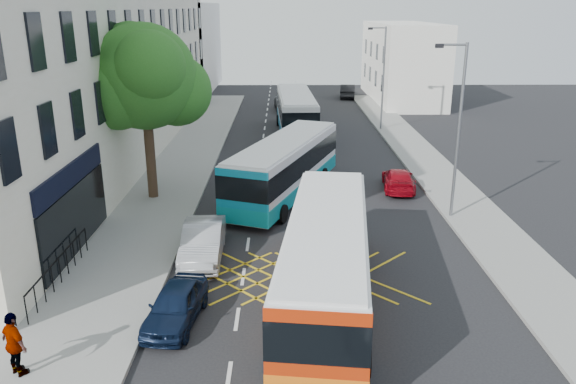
{
  "coord_description": "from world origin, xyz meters",
  "views": [
    {
      "loc": [
        -1.71,
        -12.95,
        9.62
      ],
      "look_at": [
        -1.49,
        9.44,
        2.2
      ],
      "focal_mm": 35.0,
      "sensor_mm": 36.0,
      "label": 1
    }
  ],
  "objects_px": {
    "bus_mid": "(285,167)",
    "distant_car_dark": "(348,91)",
    "lamp_far": "(382,73)",
    "parked_car_blue": "(176,305)",
    "lamp_near": "(457,123)",
    "bus_near": "(327,261)",
    "bus_far": "(296,112)",
    "pedestrian_far": "(15,344)",
    "street_tree": "(144,78)",
    "red_hatchback": "(398,179)",
    "parked_car_silver": "(203,241)",
    "distant_car_grey": "(287,103)"
  },
  "relations": [
    {
      "from": "bus_mid",
      "to": "distant_car_dark",
      "type": "xyz_separation_m",
      "value": [
        7.1,
        33.94,
        -0.88
      ]
    },
    {
      "from": "lamp_far",
      "to": "parked_car_blue",
      "type": "relative_size",
      "value": 2.22
    },
    {
      "from": "bus_mid",
      "to": "lamp_near",
      "type": "bearing_deg",
      "value": -2.51
    },
    {
      "from": "bus_near",
      "to": "bus_mid",
      "type": "height_order",
      "value": "bus_near"
    },
    {
      "from": "bus_far",
      "to": "lamp_near",
      "type": "bearing_deg",
      "value": -72.48
    },
    {
      "from": "distant_car_dark",
      "to": "pedestrian_far",
      "type": "relative_size",
      "value": 2.4
    },
    {
      "from": "lamp_near",
      "to": "lamp_far",
      "type": "distance_m",
      "value": 20.0
    },
    {
      "from": "bus_near",
      "to": "distant_car_dark",
      "type": "relative_size",
      "value": 2.54
    },
    {
      "from": "street_tree",
      "to": "red_hatchback",
      "type": "relative_size",
      "value": 2.2
    },
    {
      "from": "lamp_far",
      "to": "parked_car_silver",
      "type": "relative_size",
      "value": 1.82
    },
    {
      "from": "bus_near",
      "to": "bus_far",
      "type": "bearing_deg",
      "value": 97.64
    },
    {
      "from": "lamp_near",
      "to": "distant_car_grey",
      "type": "relative_size",
      "value": 1.58
    },
    {
      "from": "lamp_near",
      "to": "red_hatchback",
      "type": "bearing_deg",
      "value": 109.03
    },
    {
      "from": "lamp_far",
      "to": "distant_car_dark",
      "type": "xyz_separation_m",
      "value": [
        -0.7,
        17.27,
        -3.88
      ]
    },
    {
      "from": "parked_car_blue",
      "to": "distant_car_dark",
      "type": "relative_size",
      "value": 0.81
    },
    {
      "from": "bus_far",
      "to": "bus_near",
      "type": "bearing_deg",
      "value": -91.51
    },
    {
      "from": "lamp_far",
      "to": "street_tree",
      "type": "bearing_deg",
      "value": -130.81
    },
    {
      "from": "bus_far",
      "to": "bus_mid",
      "type": "bearing_deg",
      "value": -95.8
    },
    {
      "from": "distant_car_dark",
      "to": "lamp_far",
      "type": "bearing_deg",
      "value": 99.33
    },
    {
      "from": "parked_car_silver",
      "to": "lamp_near",
      "type": "bearing_deg",
      "value": 19.66
    },
    {
      "from": "distant_car_dark",
      "to": "pedestrian_far",
      "type": "height_order",
      "value": "pedestrian_far"
    },
    {
      "from": "bus_near",
      "to": "bus_mid",
      "type": "xyz_separation_m",
      "value": [
        -1.34,
        11.45,
        -0.02
      ]
    },
    {
      "from": "lamp_far",
      "to": "lamp_near",
      "type": "bearing_deg",
      "value": -90.0
    },
    {
      "from": "lamp_near",
      "to": "red_hatchback",
      "type": "relative_size",
      "value": 2.0
    },
    {
      "from": "bus_mid",
      "to": "parked_car_blue",
      "type": "height_order",
      "value": "bus_mid"
    },
    {
      "from": "bus_mid",
      "to": "distant_car_dark",
      "type": "relative_size",
      "value": 2.49
    },
    {
      "from": "lamp_near",
      "to": "street_tree",
      "type": "bearing_deg",
      "value": 168.6
    },
    {
      "from": "lamp_far",
      "to": "bus_mid",
      "type": "distance_m",
      "value": 18.64
    },
    {
      "from": "bus_near",
      "to": "distant_car_grey",
      "type": "distance_m",
      "value": 37.62
    },
    {
      "from": "parked_car_blue",
      "to": "red_hatchback",
      "type": "xyz_separation_m",
      "value": [
        9.78,
        13.6,
        -0.03
      ]
    },
    {
      "from": "parked_car_blue",
      "to": "parked_car_silver",
      "type": "distance_m",
      "value": 4.81
    },
    {
      "from": "bus_mid",
      "to": "distant_car_grey",
      "type": "distance_m",
      "value": 26.16
    },
    {
      "from": "distant_car_dark",
      "to": "red_hatchback",
      "type": "bearing_deg",
      "value": 95.56
    },
    {
      "from": "street_tree",
      "to": "lamp_near",
      "type": "xyz_separation_m",
      "value": [
        14.71,
        -2.97,
        -1.68
      ]
    },
    {
      "from": "distant_car_dark",
      "to": "bus_far",
      "type": "bearing_deg",
      "value": 78.43
    },
    {
      "from": "lamp_near",
      "to": "red_hatchback",
      "type": "xyz_separation_m",
      "value": [
        -1.54,
        4.46,
        -4.04
      ]
    },
    {
      "from": "bus_near",
      "to": "bus_mid",
      "type": "relative_size",
      "value": 1.02
    },
    {
      "from": "bus_far",
      "to": "distant_car_dark",
      "type": "distance_m",
      "value": 19.33
    },
    {
      "from": "bus_mid",
      "to": "parked_car_blue",
      "type": "relative_size",
      "value": 3.08
    },
    {
      "from": "street_tree",
      "to": "lamp_near",
      "type": "relative_size",
      "value": 1.1
    },
    {
      "from": "red_hatchback",
      "to": "bus_far",
      "type": "bearing_deg",
      "value": -63.79
    },
    {
      "from": "bus_near",
      "to": "lamp_near",
      "type": "bearing_deg",
      "value": 58.28
    },
    {
      "from": "lamp_far",
      "to": "distant_car_grey",
      "type": "distance_m",
      "value": 12.67
    },
    {
      "from": "bus_near",
      "to": "red_hatchback",
      "type": "bearing_deg",
      "value": 75.43
    },
    {
      "from": "bus_mid",
      "to": "parked_car_silver",
      "type": "xyz_separation_m",
      "value": [
        -3.3,
        -7.67,
        -0.89
      ]
    },
    {
      "from": "red_hatchback",
      "to": "pedestrian_far",
      "type": "bearing_deg",
      "value": 56.72
    },
    {
      "from": "lamp_near",
      "to": "parked_car_blue",
      "type": "relative_size",
      "value": 2.22
    },
    {
      "from": "bus_mid",
      "to": "pedestrian_far",
      "type": "height_order",
      "value": "bus_mid"
    },
    {
      "from": "bus_far",
      "to": "distant_car_dark",
      "type": "xyz_separation_m",
      "value": [
        6.15,
        18.3,
        -0.95
      ]
    },
    {
      "from": "bus_far",
      "to": "red_hatchback",
      "type": "height_order",
      "value": "bus_far"
    }
  ]
}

